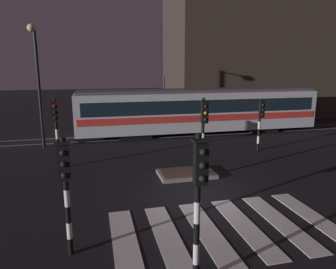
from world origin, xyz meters
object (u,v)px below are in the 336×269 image
object	(u,v)px
traffic_light_median_centre	(204,126)
street_lamp_trackside_left	(37,73)
traffic_light_corner_far_left	(56,123)
tram	(200,110)
traffic_light_kerb_mid_left	(199,190)
traffic_light_corner_near_left	(65,180)
traffic_light_corner_far_right	(261,117)

from	to	relation	value
traffic_light_median_centre	street_lamp_trackside_left	world-z (taller)	street_lamp_trackside_left
traffic_light_corner_far_left	tram	distance (m)	11.02
traffic_light_kerb_mid_left	traffic_light_corner_near_left	xyz separation A→B (m)	(-2.84, 1.84, -0.22)
traffic_light_median_centre	street_lamp_trackside_left	bearing A→B (deg)	136.80
traffic_light_corner_near_left	traffic_light_corner_far_left	size ratio (longest dim) A/B	0.94
traffic_light_corner_far_right	street_lamp_trackside_left	distance (m)	13.02
traffic_light_corner_far_right	traffic_light_median_centre	distance (m)	5.92
traffic_light_corner_far_right	traffic_light_median_centre	world-z (taller)	traffic_light_median_centre
traffic_light_corner_far_left	tram	size ratio (longest dim) A/B	0.19
traffic_light_corner_far_right	traffic_light_median_centre	xyz separation A→B (m)	(-4.73, -3.55, 0.33)
traffic_light_corner_far_right	traffic_light_corner_near_left	distance (m)	12.94
traffic_light_kerb_mid_left	street_lamp_trackside_left	distance (m)	14.66
tram	traffic_light_kerb_mid_left	bearing A→B (deg)	-109.30
traffic_light_kerb_mid_left	traffic_light_corner_near_left	distance (m)	3.39
tram	traffic_light_corner_far_left	bearing A→B (deg)	-146.84
traffic_light_corner_near_left	traffic_light_median_centre	distance (m)	7.04
street_lamp_trackside_left	traffic_light_median_centre	bearing A→B (deg)	-43.20
traffic_light_median_centre	tram	distance (m)	9.44
traffic_light_median_centre	traffic_light_corner_far_left	size ratio (longest dim) A/B	1.05
tram	street_lamp_trackside_left	bearing A→B (deg)	-169.96
traffic_light_kerb_mid_left	street_lamp_trackside_left	world-z (taller)	street_lamp_trackside_left
traffic_light_kerb_mid_left	traffic_light_corner_far_left	size ratio (longest dim) A/B	1.04
traffic_light_kerb_mid_left	street_lamp_trackside_left	xyz separation A→B (m)	(-5.09, 13.58, 2.18)
traffic_light_corner_far_left	traffic_light_median_centre	bearing A→B (deg)	-25.04
traffic_light_corner_far_left	traffic_light_corner_near_left	bearing A→B (deg)	-82.66
tram	traffic_light_corner_near_left	bearing A→B (deg)	-121.23
street_lamp_trackside_left	tram	distance (m)	11.01
traffic_light_corner_far_right	traffic_light_kerb_mid_left	size ratio (longest dim) A/B	0.87
traffic_light_corner_near_left	traffic_light_corner_far_left	distance (m)	7.63
traffic_light_kerb_mid_left	tram	xyz separation A→B (m)	(5.41, 15.44, -0.56)
traffic_light_corner_near_left	street_lamp_trackside_left	distance (m)	12.19
traffic_light_corner_near_left	traffic_light_median_centre	size ratio (longest dim) A/B	0.89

